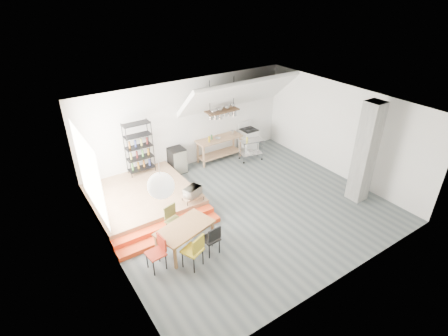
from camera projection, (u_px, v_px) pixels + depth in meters
floor at (245, 208)px, 10.70m from camera, size 8.00×8.00×0.00m
wall_back at (188, 124)px, 12.47m from camera, size 8.00×0.04×3.20m
wall_left at (108, 208)px, 7.98m from camera, size 0.04×7.00×3.20m
wall_right at (341, 131)px, 11.87m from camera, size 0.04×7.00×3.20m
ceiling at (249, 108)px, 9.15m from camera, size 8.00×7.00×0.02m
slope_ceiling at (239, 94)px, 12.45m from camera, size 4.40×1.44×1.32m
window_pane at (89, 173)px, 8.98m from camera, size 0.02×2.50×2.20m
platform at (143, 198)px, 10.84m from camera, size 3.00×3.00×0.40m
step_lower at (171, 235)px, 9.49m from camera, size 3.00×0.35×0.13m
step_upper at (165, 226)px, 9.71m from camera, size 3.00×0.35×0.27m
concrete_column at (365, 153)px, 10.44m from camera, size 0.50×0.50×3.20m
kitchen_counter at (219, 145)px, 13.22m from camera, size 1.80×0.60×0.91m
stove at (248, 140)px, 13.98m from camera, size 0.60×0.60×1.18m
pot_rack at (223, 113)px, 12.42m from camera, size 1.20×0.50×1.43m
wire_shelving at (139, 147)px, 11.41m from camera, size 0.88×0.38×1.80m
microwave_shelf at (193, 196)px, 10.30m from camera, size 0.60×0.40×0.16m
paper_lantern at (161, 186)px, 7.68m from camera, size 0.60×0.60×0.60m
dining_table at (185, 229)px, 8.84m from camera, size 1.62×1.17×0.69m
chair_mustard at (195, 249)px, 8.28m from camera, size 0.57×0.57×0.96m
chair_black at (212, 238)px, 8.71m from camera, size 0.42×0.42×0.86m
chair_olive at (173, 218)px, 9.39m from camera, size 0.51×0.51×0.90m
chair_red at (158, 250)px, 8.30m from camera, size 0.45×0.45×0.90m
rolling_cart at (251, 147)px, 13.27m from camera, size 0.91×0.62×0.82m
mini_fridge at (177, 160)px, 12.48m from camera, size 0.54×0.54×0.92m
microwave at (193, 192)px, 10.22m from camera, size 0.59×0.50×0.28m
bowl at (218, 138)px, 12.99m from camera, size 0.28×0.28×0.05m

